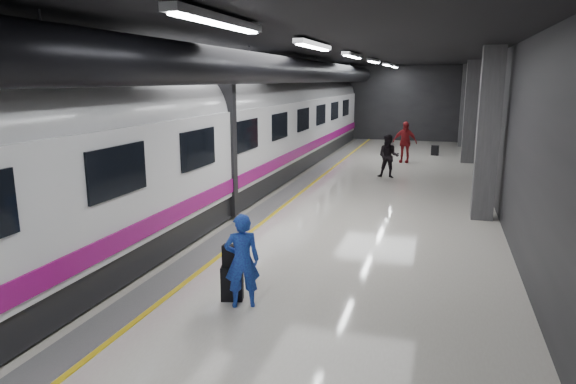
% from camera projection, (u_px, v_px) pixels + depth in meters
% --- Properties ---
extents(ground, '(40.00, 40.00, 0.00)m').
position_uv_depth(ground, '(299.00, 224.00, 13.26)').
color(ground, silver).
rests_on(ground, ground).
extents(platform_hall, '(10.02, 40.02, 4.51)m').
position_uv_depth(platform_hall, '(299.00, 84.00, 13.47)').
color(platform_hall, black).
rests_on(platform_hall, ground).
extents(train, '(3.05, 38.00, 4.05)m').
position_uv_depth(train, '(183.00, 140.00, 13.73)').
color(train, black).
rests_on(train, ground).
extents(traveler_main, '(0.68, 0.58, 1.57)m').
position_uv_depth(traveler_main, '(242.00, 261.00, 8.30)').
color(traveler_main, blue).
rests_on(traveler_main, ground).
extents(suitcase_main, '(0.41, 0.32, 0.59)m').
position_uv_depth(suitcase_main, '(232.00, 283.00, 8.65)').
color(suitcase_main, black).
rests_on(suitcase_main, ground).
extents(shoulder_bag, '(0.29, 0.15, 0.38)m').
position_uv_depth(shoulder_bag, '(231.00, 256.00, 8.53)').
color(shoulder_bag, black).
rests_on(shoulder_bag, suitcase_main).
extents(traveler_far_a, '(0.83, 0.67, 1.64)m').
position_uv_depth(traveler_far_a, '(389.00, 156.00, 19.37)').
color(traveler_far_a, black).
rests_on(traveler_far_a, ground).
extents(traveler_far_b, '(1.13, 0.60, 1.84)m').
position_uv_depth(traveler_far_b, '(405.00, 142.00, 23.00)').
color(traveler_far_b, maroon).
rests_on(traveler_far_b, ground).
extents(suitcase_far, '(0.38, 0.29, 0.50)m').
position_uv_depth(suitcase_far, '(435.00, 150.00, 25.26)').
color(suitcase_far, black).
rests_on(suitcase_far, ground).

